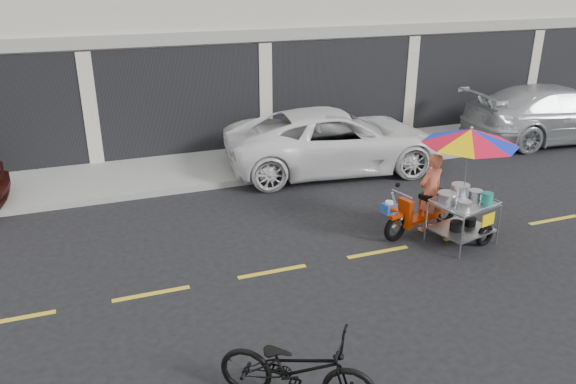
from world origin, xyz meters
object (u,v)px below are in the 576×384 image
object	(u,v)px
near_bicycle	(297,368)
food_vendor_rig	(454,168)
white_pickup	(335,140)
silver_pickup	(557,113)

from	to	relation	value
near_bicycle	food_vendor_rig	distance (m)	5.30
white_pickup	silver_pickup	distance (m)	7.09
white_pickup	silver_pickup	world-z (taller)	silver_pickup
near_bicycle	silver_pickup	bearing A→B (deg)	-20.12
silver_pickup	near_bicycle	size ratio (longest dim) A/B	2.93
white_pickup	food_vendor_rig	world-z (taller)	food_vendor_rig
silver_pickup	near_bicycle	distance (m)	13.19
silver_pickup	white_pickup	bearing A→B (deg)	96.09
near_bicycle	food_vendor_rig	size ratio (longest dim) A/B	0.75
silver_pickup	food_vendor_rig	world-z (taller)	food_vendor_rig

